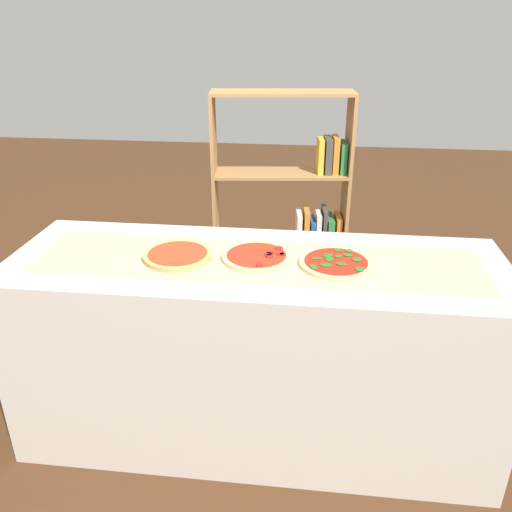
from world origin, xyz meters
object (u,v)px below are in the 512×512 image
(pizza_plain_0, at_px, (178,255))
(pizza_spinach_2, at_px, (336,263))
(bookshelf, at_px, (296,221))
(pizza_pepperoni_1, at_px, (257,256))

(pizza_plain_0, height_order, pizza_spinach_2, same)
(bookshelf, bearing_deg, pizza_spinach_2, -79.71)
(pizza_plain_0, distance_m, pizza_pepperoni_1, 0.33)
(pizza_plain_0, xyz_separation_m, pizza_spinach_2, (0.65, 0.01, -0.00))
(pizza_spinach_2, bearing_deg, bookshelf, 100.29)
(pizza_plain_0, bearing_deg, pizza_pepperoni_1, 5.80)
(pizza_plain_0, bearing_deg, bookshelf, 68.56)
(pizza_spinach_2, height_order, bookshelf, bookshelf)
(pizza_pepperoni_1, height_order, bookshelf, bookshelf)
(pizza_plain_0, bearing_deg, pizza_spinach_2, 0.81)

